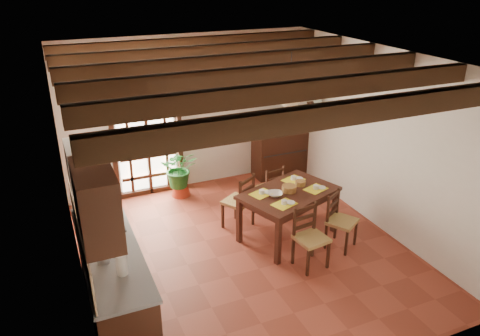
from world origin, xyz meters
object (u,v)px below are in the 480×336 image
kitchen_counter (113,280)px  chair_near_right (340,231)px  chair_far_left (239,211)px  chair_far_right (269,198)px  pendant_lamp (289,104)px  dining_table (289,197)px  crt_tv (281,123)px  chair_near_left (310,248)px  potted_plant (179,167)px  sideboard (280,154)px

kitchen_counter → chair_near_right: bearing=2.6°
kitchen_counter → chair_far_left: (2.15, 1.28, -0.19)m
kitchen_counter → chair_near_right: 3.31m
chair_far_right → pendant_lamp: size_ratio=1.02×
kitchen_counter → dining_table: (2.72, 0.71, 0.20)m
dining_table → chair_far_left: (-0.57, 0.56, -0.39)m
crt_tv → pendant_lamp: pendant_lamp is taller
kitchen_counter → crt_tv: size_ratio=5.40×
dining_table → chair_near_right: chair_near_right is taller
chair_far_right → chair_near_left: bearing=73.7°
chair_near_left → crt_tv: 3.19m
chair_far_right → potted_plant: (-1.19, 1.19, 0.30)m
chair_near_left → sideboard: chair_near_left is taller
crt_tv → pendant_lamp: size_ratio=0.49×
chair_far_right → pendant_lamp: pendant_lamp is taller
crt_tv → sideboard: bearing=87.8°
kitchen_counter → chair_near_left: kitchen_counter is taller
chair_near_right → chair_far_right: (-0.49, 1.36, 0.00)m
chair_near_right → chair_far_right: chair_far_right is taller
kitchen_counter → potted_plant: 3.15m
chair_far_left → pendant_lamp: pendant_lamp is taller
chair_far_right → chair_far_left: bearing=9.6°
crt_tv → potted_plant: size_ratio=0.23×
kitchen_counter → dining_table: bearing=14.6°
dining_table → pendant_lamp: bearing=70.4°
chair_near_left → potted_plant: 2.98m
sideboard → potted_plant: size_ratio=0.56×
crt_tv → chair_far_right: bearing=-126.4°
sideboard → potted_plant: potted_plant is taller
chair_far_left → chair_near_left: bearing=78.0°
chair_far_right → potted_plant: potted_plant is taller
chair_far_left → crt_tv: 2.32m
chair_near_right → pendant_lamp: pendant_lamp is taller
chair_near_left → crt_tv: size_ratio=2.12×
dining_table → sideboard: bearing=45.6°
kitchen_counter → chair_near_left: (2.64, -0.09, -0.20)m
dining_table → chair_far_right: bearing=64.1°
chair_far_right → dining_table: bearing=73.7°
dining_table → sideboard: (0.98, 2.11, -0.23)m
chair_near_right → kitchen_counter: bearing=150.9°
dining_table → potted_plant: 2.27m
chair_far_left → sideboard: chair_far_left is taller
sideboard → pendant_lamp: size_ratio=1.22×
chair_far_right → sideboard: (0.89, 1.31, 0.17)m
chair_far_left → chair_far_right: (0.66, 0.24, -0.01)m
chair_far_left → potted_plant: (-0.53, 1.42, 0.29)m
potted_plant → chair_far_left: bearing=-69.5°
chair_far_right → pendant_lamp: (-0.09, -0.70, 1.81)m
chair_near_right → crt_tv: bearing=49.7°
chair_near_right → sideboard: sideboard is taller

